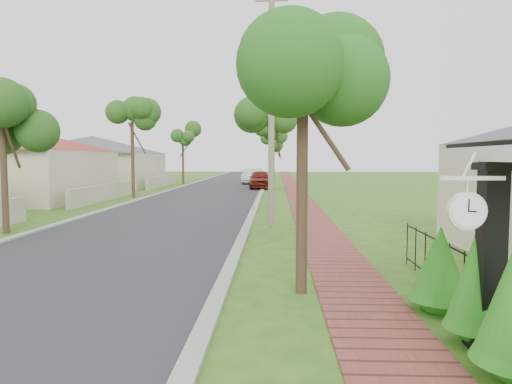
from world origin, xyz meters
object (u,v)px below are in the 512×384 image
(utility_pole, at_px, (271,108))
(parked_car_white, at_px, (253,176))
(parked_car_red, at_px, (260,180))
(near_tree, at_px, (303,75))
(station_clock, at_px, (467,208))
(porch_post, at_px, (490,267))

(utility_pole, bearing_deg, parked_car_white, 94.24)
(parked_car_red, relative_size, near_tree, 0.88)
(parked_car_white, bearing_deg, parked_car_red, -75.71)
(utility_pole, bearing_deg, parked_car_red, 93.07)
(parked_car_white, distance_m, utility_pole, 28.90)
(parked_car_red, distance_m, station_clock, 32.98)
(near_tree, bearing_deg, porch_post, -46.77)
(parked_car_red, height_order, utility_pole, utility_pole)
(porch_post, height_order, utility_pole, utility_pole)
(near_tree, bearing_deg, station_clock, -57.41)
(station_clock, bearing_deg, parked_car_white, 96.60)
(parked_car_white, bearing_deg, near_tree, -79.11)
(porch_post, height_order, parked_car_red, porch_post)
(porch_post, relative_size, parked_car_white, 0.55)
(parked_car_white, relative_size, utility_pole, 0.53)
(porch_post, height_order, near_tree, near_tree)
(porch_post, xyz_separation_m, parked_car_white, (-5.12, 39.59, -0.36))
(parked_car_red, bearing_deg, porch_post, -87.11)
(parked_car_red, relative_size, utility_pole, 0.52)
(parked_car_red, xyz_separation_m, utility_pole, (1.14, -21.36, 3.65))
(station_clock, bearing_deg, parked_car_red, 96.36)
(parked_car_white, height_order, near_tree, near_tree)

